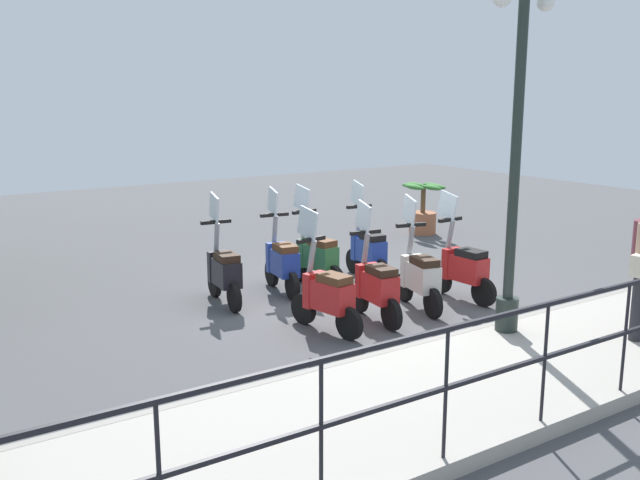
{
  "coord_description": "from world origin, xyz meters",
  "views": [
    {
      "loc": [
        -7.88,
        5.89,
        2.94
      ],
      "look_at": [
        0.2,
        0.5,
        0.9
      ],
      "focal_mm": 40.0,
      "sensor_mm": 36.0,
      "label": 1
    }
  ],
  "objects": [
    {
      "name": "scooter_near_2",
      "position": [
        -0.9,
        0.38,
        0.48
      ],
      "size": [
        1.23,
        0.45,
        1.54
      ],
      "rotation": [
        0.0,
        0.0,
        -0.13
      ],
      "color": "black",
      "rests_on": "ground_plane"
    },
    {
      "name": "lamp_post_near",
      "position": [
        -2.4,
        -0.43,
        2.04
      ],
      "size": [
        0.26,
        0.9,
        4.26
      ],
      "color": "#232D28",
      "rests_on": "promenade_walkway"
    },
    {
      "name": "fence_railing",
      "position": [
        -4.2,
        0.0,
        0.89
      ],
      "size": [
        0.04,
        16.03,
        1.07
      ],
      "color": "black",
      "rests_on": "promenade_walkway"
    },
    {
      "name": "scooter_near_0",
      "position": [
        -0.83,
        -1.25,
        0.48
      ],
      "size": [
        1.23,
        0.44,
        1.54
      ],
      "rotation": [
        0.0,
        0.0,
        0.05
      ],
      "color": "black",
      "rests_on": "ground_plane"
    },
    {
      "name": "scooter_far_1",
      "position": [
        0.92,
        0.09,
        0.48
      ],
      "size": [
        1.23,
        0.44,
        1.54
      ],
      "rotation": [
        0.0,
        0.0,
        0.13
      ],
      "color": "black",
      "rests_on": "ground_plane"
    },
    {
      "name": "scooter_far_0",
      "position": [
        0.84,
        -0.83,
        0.48
      ],
      "size": [
        1.23,
        0.44,
        1.54
      ],
      "rotation": [
        0.0,
        0.0,
        -0.11
      ],
      "color": "black",
      "rests_on": "ground_plane"
    },
    {
      "name": "ground_plane",
      "position": [
        0.0,
        0.0,
        0.0
      ],
      "size": [
        28.0,
        28.0,
        0.0
      ],
      "primitive_type": "plane",
      "color": "#4C4C4F"
    },
    {
      "name": "scooter_near_3",
      "position": [
        -0.9,
        1.14,
        0.48
      ],
      "size": [
        1.23,
        0.46,
        1.54
      ],
      "rotation": [
        0.0,
        0.0,
        0.16
      ],
      "color": "black",
      "rests_on": "ground_plane"
    },
    {
      "name": "scooter_near_1",
      "position": [
        -0.84,
        -0.43,
        0.48
      ],
      "size": [
        1.21,
        0.51,
        1.54
      ],
      "rotation": [
        0.0,
        0.0,
        -0.24
      ],
      "color": "black",
      "rests_on": "ground_plane"
    },
    {
      "name": "scooter_far_3",
      "position": [
        0.86,
        1.67,
        0.48
      ],
      "size": [
        1.23,
        0.44,
        1.54
      ],
      "rotation": [
        0.0,
        0.0,
        -0.12
      ],
      "color": "black",
      "rests_on": "ground_plane"
    },
    {
      "name": "promenade_walkway",
      "position": [
        -3.15,
        0.0,
        0.07
      ],
      "size": [
        2.2,
        20.0,
        0.15
      ],
      "color": "#A39E93",
      "rests_on": "ground_plane"
    },
    {
      "name": "scooter_far_2",
      "position": [
        0.91,
        0.7,
        0.48
      ],
      "size": [
        1.23,
        0.46,
        1.54
      ],
      "rotation": [
        0.0,
        0.0,
        -0.16
      ],
      "color": "black",
      "rests_on": "ground_plane"
    },
    {
      "name": "potted_palm",
      "position": [
        3.12,
        -4.03,
        0.45
      ],
      "size": [
        1.06,
        0.66,
        1.05
      ],
      "color": "#9E5B3D",
      "rests_on": "ground_plane"
    }
  ]
}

